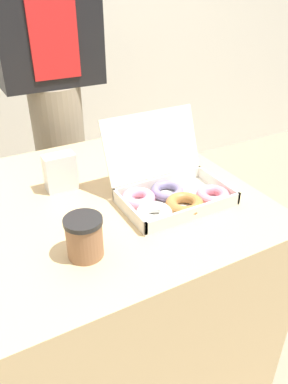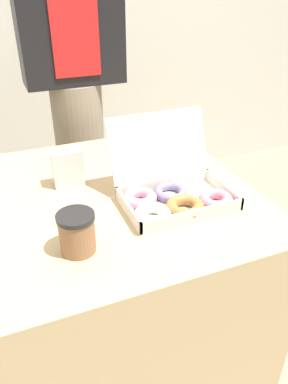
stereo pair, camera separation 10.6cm
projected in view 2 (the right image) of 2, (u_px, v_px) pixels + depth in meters
ground_plane at (109, 349)px, 1.56m from camera, size 14.00×14.00×0.00m
table at (104, 283)px, 1.37m from camera, size 0.97×0.88×0.75m
donut_box at (173, 194)px, 1.11m from camera, size 0.33×0.31×0.24m
coffee_cup at (77, 233)px, 0.92m from camera, size 0.09×0.09×0.11m
napkin_holder at (68, 168)px, 1.21m from camera, size 0.10×0.05×0.12m
person_customer at (74, 75)px, 1.66m from camera, size 0.43×0.24×1.75m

